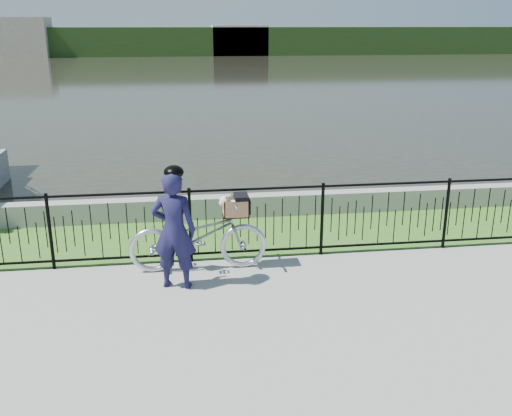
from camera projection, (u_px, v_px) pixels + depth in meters
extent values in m
plane|color=gray|center=(275.00, 307.00, 7.22)|extent=(120.00, 120.00, 0.00)
cube|color=#3B6C21|center=(249.00, 235.00, 9.67)|extent=(60.00, 2.00, 0.01)
plane|color=#27271E|center=(193.00, 76.00, 38.31)|extent=(120.00, 120.00, 0.00)
cube|color=gray|center=(242.00, 206.00, 10.55)|extent=(60.00, 0.30, 0.40)
cube|color=#28441A|center=(184.00, 41.00, 63.28)|extent=(120.00, 6.00, 3.00)
cube|color=#B7A893|center=(10.00, 37.00, 58.90)|extent=(8.00, 4.00, 4.00)
cube|color=#B7A893|center=(240.00, 40.00, 62.62)|extent=(6.00, 3.00, 3.20)
imported|color=#B7BDC4|center=(198.00, 236.00, 8.18)|extent=(1.97, 0.69, 1.04)
cube|color=black|center=(236.00, 215.00, 8.16)|extent=(0.38, 0.18, 0.02)
cube|color=#A0714A|center=(236.00, 215.00, 8.16)|extent=(0.36, 0.30, 0.01)
cube|color=#A0714A|center=(235.00, 204.00, 8.26)|extent=(0.36, 0.02, 0.25)
cube|color=#A0714A|center=(237.00, 210.00, 7.99)|extent=(0.36, 0.02, 0.25)
cube|color=#A0714A|center=(248.00, 207.00, 8.14)|extent=(0.02, 0.30, 0.25)
cube|color=#A0714A|center=(224.00, 208.00, 8.10)|extent=(0.01, 0.30, 0.25)
cube|color=black|center=(241.00, 197.00, 8.08)|extent=(0.20, 0.32, 0.06)
cube|color=black|center=(249.00, 205.00, 8.14)|extent=(0.02, 0.32, 0.20)
ellipsoid|color=silver|center=(234.00, 207.00, 8.12)|extent=(0.31, 0.22, 0.20)
sphere|color=silver|center=(225.00, 201.00, 8.05)|extent=(0.15, 0.15, 0.15)
sphere|color=silver|center=(221.00, 204.00, 8.03)|extent=(0.07, 0.07, 0.07)
sphere|color=black|center=(220.00, 204.00, 8.02)|extent=(0.02, 0.02, 0.02)
cone|color=#935D3D|center=(224.00, 196.00, 8.09)|extent=(0.06, 0.08, 0.08)
cone|color=#935D3D|center=(226.00, 198.00, 8.00)|extent=(0.06, 0.08, 0.08)
imported|color=#161438|center=(174.00, 230.00, 7.55)|extent=(0.66, 0.51, 1.62)
ellipsoid|color=black|center=(171.00, 173.00, 7.30)|extent=(0.26, 0.29, 0.18)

